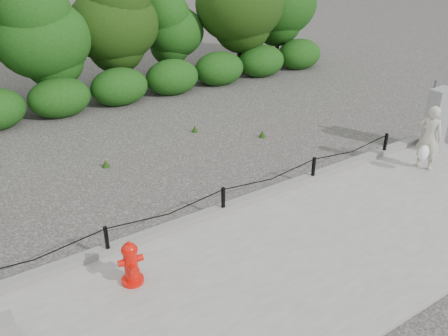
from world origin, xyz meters
TOP-DOWN VIEW (x-y plane):
  - ground at (0.00, 0.00)m, footprint 90.00×90.00m
  - sidewalk at (0.00, -2.00)m, footprint 14.00×4.00m
  - curb at (0.00, 0.05)m, footprint 14.00×0.22m
  - chain_barrier at (0.00, 0.00)m, footprint 10.06×0.06m
  - treeline at (0.94, 8.92)m, footprint 20.36×3.76m
  - fire_hydrant at (-2.44, -0.93)m, footprint 0.43×0.45m
  - pedestrian at (5.22, -1.02)m, footprint 0.75×0.66m
  - utility_cabinet at (6.40, -0.40)m, footprint 0.64×0.46m

SIDE VIEW (x-z plane):
  - ground at x=0.00m, z-range 0.00..0.00m
  - sidewalk at x=0.00m, z-range 0.00..0.08m
  - curb at x=0.00m, z-range 0.08..0.22m
  - chain_barrier at x=0.00m, z-range 0.16..0.76m
  - fire_hydrant at x=-2.44m, z-range 0.06..0.87m
  - pedestrian at x=5.22m, z-range 0.06..1.66m
  - utility_cabinet at x=6.40m, z-range 0.00..1.80m
  - treeline at x=0.94m, z-range 0.13..5.00m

